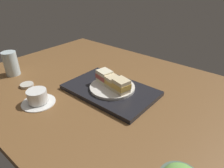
{
  "coord_description": "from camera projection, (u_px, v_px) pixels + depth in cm",
  "views": [
    {
      "loc": [
        -56.63,
        62.13,
        48.59
      ],
      "look_at": [
        -6.41,
        2.15,
        5.0
      ],
      "focal_mm": 32.01,
      "sensor_mm": 36.0,
      "label": 1
    }
  ],
  "objects": [
    {
      "name": "ground_plane",
      "position": [
        105.0,
        90.0,
        0.98
      ],
      "size": [
        140.0,
        100.0,
        3.0
      ],
      "primitive_type": "cube",
      "color": "brown"
    },
    {
      "name": "serving_tray",
      "position": [
        110.0,
        90.0,
        0.93
      ],
      "size": [
        41.24,
        26.41,
        1.96
      ],
      "primitive_type": "cube",
      "color": "black",
      "rests_on": "ground_plane"
    },
    {
      "name": "sandwich_plate",
      "position": [
        112.0,
        87.0,
        0.92
      ],
      "size": [
        20.75,
        20.75,
        1.22
      ],
      "primitive_type": "cylinder",
      "color": "silver",
      "rests_on": "serving_tray"
    },
    {
      "name": "sandwich_near",
      "position": [
        121.0,
        86.0,
        0.86
      ],
      "size": [
        7.89,
        7.26,
        5.82
      ],
      "color": "beige",
      "rests_on": "sandwich_plate"
    },
    {
      "name": "sandwich_middle",
      "position": [
        112.0,
        81.0,
        0.9
      ],
      "size": [
        7.85,
        7.02,
        4.99
      ],
      "color": "beige",
      "rests_on": "sandwich_plate"
    },
    {
      "name": "sandwich_far",
      "position": [
        104.0,
        76.0,
        0.94
      ],
      "size": [
        8.1,
        7.16,
        5.71
      ],
      "color": "#EFE5C1",
      "rests_on": "sandwich_plate"
    },
    {
      "name": "coffee_cup",
      "position": [
        38.0,
        97.0,
        0.84
      ],
      "size": [
        14.17,
        14.17,
        6.18
      ],
      "color": "white",
      "rests_on": "ground_plane"
    },
    {
      "name": "drinking_glass",
      "position": [
        11.0,
        63.0,
        1.06
      ],
      "size": [
        7.33,
        7.33,
        12.83
      ],
      "primitive_type": "cylinder",
      "color": "silver",
      "rests_on": "ground_plane"
    },
    {
      "name": "small_sauce_dish",
      "position": [
        27.0,
        85.0,
        0.98
      ],
      "size": [
        6.33,
        6.33,
        1.26
      ],
      "primitive_type": "cylinder",
      "color": "beige",
      "rests_on": "ground_plane"
    }
  ]
}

